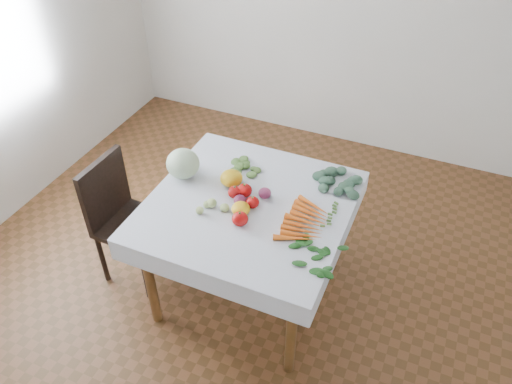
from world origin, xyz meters
TOP-DOWN VIEW (x-y plane):
  - ground at (0.00, 0.00)m, footprint 4.00×4.00m
  - table at (0.00, 0.00)m, footprint 1.00×1.00m
  - tablecloth at (0.00, 0.00)m, footprint 1.12×1.12m
  - chair at (-0.83, -0.13)m, footprint 0.41×0.41m
  - cabbage at (-0.47, 0.08)m, footprint 0.25×0.25m
  - tomato_a at (0.03, -0.02)m, footprint 0.09×0.09m
  - tomato_b at (-0.05, 0.06)m, footprint 0.12×0.12m
  - tomato_c at (0.03, -0.18)m, footprint 0.09×0.09m
  - tomato_d at (-0.10, 0.02)m, footprint 0.09×0.09m
  - heirloom_back at (-0.16, 0.12)m, footprint 0.17×0.17m
  - heirloom_front at (-0.00, -0.10)m, footprint 0.14×0.14m
  - onion_a at (-0.04, -0.03)m, footprint 0.08×0.08m
  - onion_b at (0.06, 0.09)m, footprint 0.09×0.09m
  - tomatillo_cluster at (-0.16, -0.15)m, footprint 0.12×0.11m
  - carrot_bunch at (0.35, -0.03)m, footprint 0.23×0.40m
  - kale_bunch at (0.40, 0.36)m, footprint 0.30×0.27m
  - basil_bunch at (0.48, -0.23)m, footprint 0.28×0.20m
  - dill_bunch at (-0.18, 0.31)m, footprint 0.25×0.20m

SIDE VIEW (x-z plane):
  - ground at x=0.00m, z-range 0.00..0.00m
  - chair at x=-0.83m, z-range 0.06..0.93m
  - table at x=0.00m, z-range 0.28..1.03m
  - tablecloth at x=0.00m, z-range 0.75..0.76m
  - basil_bunch at x=0.48m, z-range 0.76..0.77m
  - dill_bunch at x=-0.18m, z-range 0.76..0.78m
  - carrot_bunch at x=0.35m, z-range 0.76..0.79m
  - kale_bunch at x=0.40m, z-range 0.76..0.80m
  - tomatillo_cluster at x=-0.16m, z-range 0.76..0.80m
  - onion_a at x=-0.04m, z-range 0.76..0.82m
  - onion_b at x=0.06m, z-range 0.76..0.82m
  - tomato_a at x=0.03m, z-range 0.76..0.82m
  - tomato_d at x=-0.10m, z-range 0.76..0.83m
  - heirloom_front at x=0.00m, z-range 0.76..0.83m
  - tomato_b at x=-0.05m, z-range 0.76..0.83m
  - tomato_c at x=0.03m, z-range 0.76..0.83m
  - heirloom_back at x=-0.16m, z-range 0.76..0.85m
  - cabbage at x=-0.47m, z-range 0.76..0.94m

